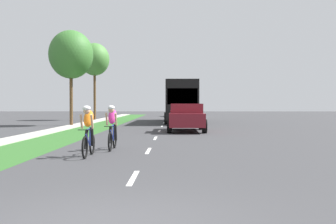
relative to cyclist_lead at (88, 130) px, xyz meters
name	(u,v)px	position (x,y,z in m)	size (l,w,h in m)	color
ground_plane	(160,130)	(1.75, 12.85, -0.81)	(120.00, 120.00, 0.00)	#38383A
grass_verge	(88,130)	(-2.80, 12.85, -0.81)	(2.47, 70.00, 0.01)	#2D6026
sidewalk_concrete	(59,130)	(-4.65, 12.85, -0.81)	(1.24, 70.00, 0.10)	#B2ADA3
lane_markings_center	(162,126)	(1.75, 16.85, -0.81)	(0.12, 52.71, 0.01)	white
cyclist_lead	(88,130)	(0.00, 0.00, 0.00)	(0.42, 1.72, 1.58)	black
cyclist_trailing	(112,127)	(0.45, 1.85, 0.00)	(0.42, 1.72, 1.58)	black
pickup_maroon	(186,117)	(3.35, 11.44, 0.02)	(2.22, 5.10, 1.64)	maroon
bus_black	(181,100)	(3.24, 23.17, 1.17)	(2.78, 11.60, 3.48)	black
suv_white	(179,109)	(3.20, 39.26, 0.14)	(2.15, 4.70, 1.79)	silver
street_tree_near	(71,55)	(-5.04, 17.48, 4.46)	(3.26, 3.26, 7.09)	brown
street_tree_far	(95,60)	(-5.29, 27.58, 5.19)	(2.93, 2.93, 7.65)	brown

